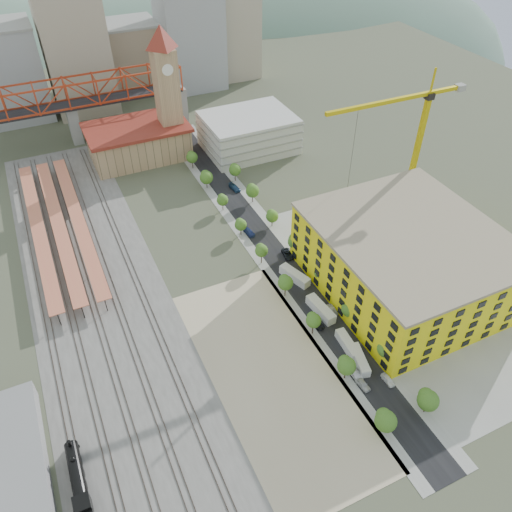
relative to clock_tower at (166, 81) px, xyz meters
name	(u,v)px	position (x,y,z in m)	size (l,w,h in m)	color
ground	(236,284)	(-8.00, -79.99, -28.70)	(400.00, 400.00, 0.00)	#474C38
ballast_strip	(94,283)	(-44.00, -62.49, -28.67)	(36.00, 165.00, 0.06)	#605E59
dirt_lot	(273,372)	(-12.00, -111.49, -28.67)	(28.00, 67.00, 0.06)	tan
street_asphalt	(263,239)	(8.00, -64.99, -28.67)	(12.00, 170.00, 0.06)	black
sidewalk_west	(247,244)	(2.50, -64.99, -28.68)	(3.00, 170.00, 0.04)	gray
sidewalk_east	(279,234)	(13.50, -64.99, -28.68)	(3.00, 170.00, 0.04)	gray
construction_pad	(409,281)	(37.00, -99.99, -28.67)	(50.00, 90.00, 0.06)	gray
rail_tracks	(88,284)	(-45.80, -62.49, -28.55)	(26.56, 160.00, 0.18)	#382B23
platform_canopies	(58,223)	(-49.00, -34.99, -24.70)	(16.00, 80.00, 4.12)	#C9734D
station_hall	(138,141)	(-13.00, 2.01, -22.03)	(38.00, 24.00, 13.10)	tan
clock_tower	(166,81)	(0.00, 0.00, 0.00)	(12.00, 12.00, 52.00)	tan
parking_garage	(249,133)	(28.00, -9.99, -21.70)	(34.00, 26.00, 14.00)	silver
truss_bridge	(67,98)	(-33.00, 25.01, -9.83)	(94.00, 9.60, 25.60)	gray
construction_building	(407,260)	(34.00, -99.99, -19.29)	(44.60, 50.60, 18.80)	yellow
street_trees	(278,258)	(8.00, -74.99, -28.70)	(15.40, 124.40, 8.00)	#31621D
skyline	(125,46)	(-0.53, 62.32, -5.89)	(133.00, 46.00, 60.00)	#9EA0A3
distant_hills	(159,130)	(37.28, 180.01, -108.23)	(647.00, 264.00, 227.00)	#4C6B59
locomotive	(80,490)	(-58.00, -121.56, -26.51)	(3.04, 23.49, 5.87)	black
tower_crane	(413,133)	(52.59, -72.59, 1.38)	(45.65, 2.41, 48.73)	gold
site_trailer_a	(359,360)	(8.00, -117.85, -27.48)	(2.34, 8.88, 2.43)	silver
site_trailer_b	(347,344)	(8.00, -112.63, -27.48)	(2.35, 8.92, 2.44)	silver
site_trailer_c	(321,309)	(8.00, -99.74, -27.31)	(2.66, 10.11, 2.77)	silver
site_trailer_d	(295,276)	(8.00, -85.40, -27.34)	(2.61, 9.91, 2.71)	silver
car_0	(363,384)	(5.00, -123.66, -27.95)	(1.76, 4.36, 1.49)	#B9B9B9
car_1	(356,375)	(5.00, -120.83, -27.93)	(1.61, 4.63, 1.52)	#AFAFB4
car_2	(317,324)	(5.00, -103.14, -28.04)	(2.17, 4.70, 1.31)	black
car_3	(249,232)	(5.00, -60.70, -27.95)	(2.09, 5.15, 1.49)	navy
car_4	(388,380)	(11.00, -125.17, -28.01)	(1.63, 4.05, 1.38)	white
car_5	(332,310)	(11.00, -100.64, -28.02)	(1.42, 4.08, 1.35)	#A2A3A7
car_6	(288,254)	(11.00, -75.50, -27.95)	(2.48, 5.37, 1.49)	black
car_7	(235,188)	(11.00, -35.15, -27.89)	(2.25, 5.53, 1.61)	navy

